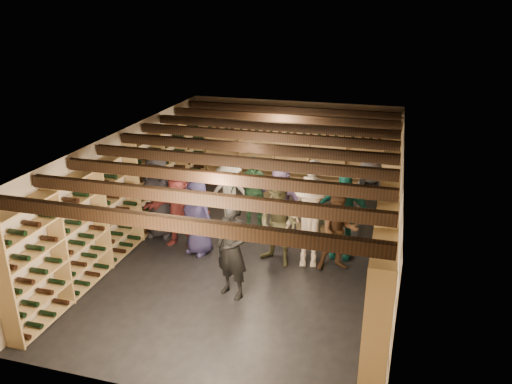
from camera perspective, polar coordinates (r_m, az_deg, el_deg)
The scene contains 23 objects.
ground at distance 10.24m, azimuth -0.51°, elevation -7.16°, with size 8.00×8.00×0.00m, color black.
walls at distance 9.73m, azimuth -0.54°, elevation -0.94°, with size 5.52×8.02×2.40m.
ceiling at distance 9.34m, azimuth -0.56°, elevation 5.89°, with size 5.50×8.00×0.01m, color beige.
ceiling_joists at distance 9.38m, azimuth -0.56°, elevation 5.07°, with size 5.40×7.12×0.18m.
wine_rack_left at distance 10.73m, azimuth -13.83°, elevation -0.13°, with size 0.32×7.50×2.15m.
wine_rack_right at distance 9.45m, azimuth 14.64°, elevation -3.20°, with size 0.32×7.50×2.15m.
wine_rack_back at distance 13.29m, azimuth 4.09°, elevation 4.58°, with size 4.70×0.30×2.15m.
crate_stack_left at distance 12.35m, azimuth 0.60°, elevation -0.29°, with size 0.50×0.34×0.68m.
crate_stack_right at distance 11.08m, azimuth 5.98°, elevation -3.50°, with size 0.57×0.46×0.51m.
crate_loose at distance 11.12m, azimuth 7.29°, elevation -4.44°, with size 0.50×0.33×0.17m, color tan.
person_0 at distance 10.88m, azimuth -11.14°, elevation -0.46°, with size 0.90×0.59×1.85m, color black.
person_1 at distance 8.54m, azimuth -2.74°, elevation -6.56°, with size 0.65×0.43×1.79m, color black.
person_2 at distance 9.56m, azimuth 2.56°, elevation -3.70°, with size 0.82×0.64×1.69m, color brown.
person_3 at distance 9.53m, azimuth 6.16°, elevation -3.65°, with size 1.14×0.65×1.76m, color #C0AC97.
person_4 at distance 9.96m, azimuth 9.83°, elevation -2.43°, with size 1.09×0.45×1.85m, color #1A726B.
person_5 at distance 10.44m, azimuth -8.80°, elevation -2.06°, with size 1.46×0.46×1.57m, color maroon.
person_6 at distance 10.06m, azimuth -6.72°, elevation -2.90°, with size 0.76×0.50×1.56m, color #27244B.
person_7 at distance 10.21m, azimuth 6.36°, elevation -1.53°, with size 0.69×0.45×1.89m, color gray.
person_8 at distance 9.52m, azimuth 9.41°, elevation -4.53°, with size 0.76×0.59×1.56m, color #452C1B.
person_9 at distance 11.20m, azimuth -3.09°, elevation -0.27°, with size 1.00×0.57×1.55m, color #A5A196.
person_10 at distance 11.02m, azimuth -0.37°, elevation -0.13°, with size 1.01×0.42×1.72m, color #275031.
person_11 at distance 10.99m, azimuth 2.80°, elevation -0.66°, with size 1.44×0.46×1.56m, color slate.
person_12 at distance 10.45m, azimuth 12.65°, elevation -1.30°, with size 0.93×0.61×1.91m, color #35353A.
Camera 1 is at (2.52, -8.65, 4.87)m, focal length 35.00 mm.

